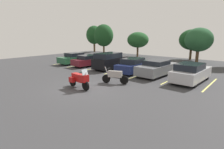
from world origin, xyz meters
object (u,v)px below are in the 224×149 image
Objects in this scene: car_maroon at (90,60)px; car_grey at (157,68)px; car_silver at (191,73)px; motorcycle_touring at (79,79)px; car_green at (75,58)px; car_black at (110,61)px; car_navy at (133,65)px; motorcycle_second at (115,76)px.

car_grey is (8.79, 0.28, 0.05)m from car_maroon.
motorcycle_touring is at bearing -128.27° from car_silver.
car_black reaches higher than car_green.
motorcycle_second is at bearing -74.63° from car_navy.
car_grey is at bearing 172.67° from car_silver.
motorcycle_second is 0.42× the size of car_grey.
motorcycle_touring is 0.46× the size of car_grey.
motorcycle_touring is 0.51× the size of car_black.
car_green is 0.95× the size of car_grey.
car_navy is at bearing 1.07° from car_maroon.
car_silver is at bearing -0.95° from car_black.
motorcycle_second is 0.43× the size of car_maroon.
car_green is at bearing 156.50° from motorcycle_second.
car_grey is at bearing 1.18° from car_green.
car_navy is 5.70m from car_silver.
car_black is (6.06, -0.03, 0.21)m from car_green.
car_green is 6.06m from car_black.
car_navy reaches higher than car_green.
car_maroon is at bearing 132.10° from motorcycle_touring.
motorcycle_second is at bearing -30.64° from car_maroon.
motorcycle_touring is 0.49× the size of car_green.
car_black reaches higher than car_silver.
car_silver is at bearing 44.35° from motorcycle_second.
car_green is 0.99× the size of car_maroon.
car_green is (-9.27, 7.18, 0.01)m from motorcycle_touring.
car_maroon is at bearing -179.80° from car_black.
car_grey is (2.34, 7.42, 0.03)m from motorcycle_touring.
car_black reaches higher than motorcycle_touring.
car_grey reaches higher than car_green.
car_maroon is (-7.54, 4.47, 0.07)m from motorcycle_second.
car_maroon is at bearing 179.36° from car_silver.
car_green is 0.99× the size of car_navy.
car_silver is (8.73, -0.14, -0.15)m from car_black.
motorcycle_second is 11.30m from car_green.
car_navy is 2.51m from car_grey.
car_green is at bearing 142.24° from motorcycle_touring.
car_silver is (5.53, 7.01, 0.07)m from motorcycle_touring.
motorcycle_second is 4.76m from car_navy.
car_maroon is 3.25m from car_black.
car_silver is at bearing -0.64° from car_maroon.
car_green is at bearing -178.82° from car_grey.
car_silver is at bearing 51.73° from motorcycle_touring.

